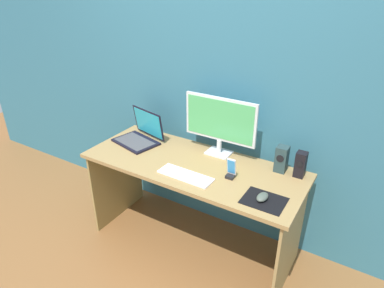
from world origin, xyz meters
The scene contains 11 objects.
ground_plane centered at (0.00, 0.00, 0.00)m, with size 8.00×8.00×0.00m, color brown.
wall_back centered at (0.00, 0.40, 1.25)m, with size 6.00×0.04×2.50m, color #316C83.
desk centered at (0.00, 0.00, 0.59)m, with size 1.58×0.63×0.73m.
monitor centered at (0.09, 0.23, 0.98)m, with size 0.55×0.14×0.44m.
speaker_right centered at (0.69, 0.22, 0.82)m, with size 0.07×0.07×0.18m.
speaker_near_monitor centered at (0.56, 0.22, 0.83)m, with size 0.08×0.08×0.18m.
laptop centered at (-0.54, 0.09, 0.78)m, with size 0.39×0.34×0.24m.
keyboard_external centered at (0.05, -0.17, 0.74)m, with size 0.38×0.13×0.01m, color white.
mousepad centered at (0.59, -0.16, 0.74)m, with size 0.25×0.20×0.00m, color black.
mouse centered at (0.58, -0.15, 0.76)m, with size 0.06×0.10×0.04m, color #4A554C.
phone_in_dock centered at (0.31, -0.02, 0.78)m, with size 0.06×0.05×0.14m.
Camera 1 is at (1.08, -1.78, 1.94)m, focal length 31.89 mm.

